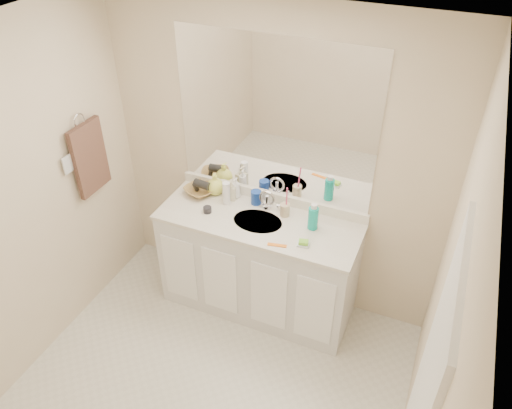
{
  "coord_description": "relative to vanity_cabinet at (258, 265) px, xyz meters",
  "views": [
    {
      "loc": [
        1.14,
        -1.67,
        3.11
      ],
      "look_at": [
        0.0,
        0.97,
        1.05
      ],
      "focal_mm": 35.0,
      "sensor_mm": 36.0,
      "label": 1
    }
  ],
  "objects": [
    {
      "name": "green_soap",
      "position": [
        0.4,
        -0.14,
        0.48
      ],
      "size": [
        0.07,
        0.06,
        0.02
      ],
      "primitive_type": "cube",
      "rotation": [
        0.0,
        0.0,
        0.23
      ],
      "color": "#84DC35",
      "rests_on": "soap_dish"
    },
    {
      "name": "ceiling",
      "position": [
        0.0,
        -1.02,
        1.97
      ],
      "size": [
        2.6,
        2.6,
        0.02
      ],
      "primitive_type": "cube",
      "color": "white",
      "rests_on": "wall_back"
    },
    {
      "name": "tan_cup",
      "position": [
        0.16,
        0.13,
        0.5
      ],
      "size": [
        0.08,
        0.08,
        0.1
      ],
      "primitive_type": "cylinder",
      "rotation": [
        0.0,
        0.0,
        0.07
      ],
      "color": "beige",
      "rests_on": "countertop"
    },
    {
      "name": "wall_right",
      "position": [
        1.3,
        -1.02,
        0.77
      ],
      "size": [
        0.02,
        2.6,
        2.4
      ],
      "primitive_type": "cube",
      "color": "beige",
      "rests_on": "floor"
    },
    {
      "name": "mirror",
      "position": [
        0.0,
        0.27,
        1.14
      ],
      "size": [
        1.48,
        0.01,
        1.2
      ],
      "primitive_type": "cube",
      "color": "white",
      "rests_on": "wall_back"
    },
    {
      "name": "toothbrush",
      "position": [
        0.17,
        0.13,
        0.6
      ],
      "size": [
        0.02,
        0.04,
        0.22
      ],
      "primitive_type": "cylinder",
      "rotation": [
        0.14,
        0.0,
        0.36
      ],
      "color": "#F13F76",
      "rests_on": "tan_cup"
    },
    {
      "name": "mouthwash_bottle",
      "position": [
        0.39,
        0.06,
        0.54
      ],
      "size": [
        0.09,
        0.09,
        0.17
      ],
      "primitive_type": "cylinder",
      "rotation": [
        0.0,
        0.0,
        0.22
      ],
      "color": "#0EAF9E",
      "rests_on": "countertop"
    },
    {
      "name": "vanity_cabinet",
      "position": [
        0.0,
        0.0,
        0.0
      ],
      "size": [
        1.5,
        0.55,
        0.85
      ],
      "primitive_type": "cube",
      "color": "silver",
      "rests_on": "floor"
    },
    {
      "name": "sink_basin",
      "position": [
        0.0,
        -0.02,
        0.44
      ],
      "size": [
        0.37,
        0.37,
        0.02
      ],
      "primitive_type": "cylinder",
      "color": "beige",
      "rests_on": "countertop"
    },
    {
      "name": "faucet",
      "position": [
        0.0,
        0.16,
        0.51
      ],
      "size": [
        0.02,
        0.02,
        0.11
      ],
      "primitive_type": "cylinder",
      "color": "silver",
      "rests_on": "countertop"
    },
    {
      "name": "switch_plate",
      "position": [
        -1.27,
        -0.45,
        0.88
      ],
      "size": [
        0.01,
        0.08,
        0.13
      ],
      "primitive_type": "cube",
      "color": "silver",
      "rests_on": "wall_left"
    },
    {
      "name": "wicker_basket",
      "position": [
        -0.56,
        0.13,
        0.48
      ],
      "size": [
        0.31,
        0.31,
        0.06
      ],
      "primitive_type": "imported",
      "rotation": [
        0.0,
        0.0,
        -0.4
      ],
      "color": "olive",
      "rests_on": "countertop"
    },
    {
      "name": "countertop",
      "position": [
        0.0,
        0.0,
        0.44
      ],
      "size": [
        1.52,
        0.57,
        0.03
      ],
      "primitive_type": "cube",
      "color": "silver",
      "rests_on": "vanity_cabinet"
    },
    {
      "name": "hand_towel",
      "position": [
        -1.25,
        -0.25,
        0.82
      ],
      "size": [
        0.04,
        0.32,
        0.55
      ],
      "primitive_type": "cube",
      "color": "#37241D",
      "rests_on": "towel_ring"
    },
    {
      "name": "backsplash",
      "position": [
        0.0,
        0.26,
        0.5
      ],
      "size": [
        1.52,
        0.03,
        0.08
      ],
      "primitive_type": "cube",
      "color": "white",
      "rests_on": "countertop"
    },
    {
      "name": "towel_ring",
      "position": [
        -1.27,
        -0.25,
        1.12
      ],
      "size": [
        0.01,
        0.11,
        0.11
      ],
      "primitive_type": "torus",
      "rotation": [
        0.0,
        1.57,
        0.0
      ],
      "color": "silver",
      "rests_on": "wall_left"
    },
    {
      "name": "soap_bottle_yellow",
      "position": [
        -0.45,
        0.18,
        0.54
      ],
      "size": [
        0.17,
        0.17,
        0.18
      ],
      "primitive_type": "imported",
      "rotation": [
        0.0,
        0.0,
        0.3
      ],
      "color": "#E6EF5D",
      "rests_on": "countertop"
    },
    {
      "name": "soap_bottle_white",
      "position": [
        -0.28,
        0.2,
        0.54
      ],
      "size": [
        0.07,
        0.07,
        0.17
      ],
      "primitive_type": "imported",
      "rotation": [
        0.0,
        0.0,
        -0.08
      ],
      "color": "white",
      "rests_on": "countertop"
    },
    {
      "name": "soap_dish",
      "position": [
        0.4,
        -0.14,
        0.46
      ],
      "size": [
        0.09,
        0.08,
        0.01
      ],
      "primitive_type": "cube",
      "rotation": [
        0.0,
        0.0,
        0.13
      ],
      "color": "silver",
      "rests_on": "countertop"
    },
    {
      "name": "hair_dryer",
      "position": [
        -0.54,
        0.13,
        0.54
      ],
      "size": [
        0.14,
        0.08,
        0.07
      ],
      "primitive_type": "cylinder",
      "rotation": [
        0.0,
        1.57,
        -0.11
      ],
      "color": "black",
      "rests_on": "wicker_basket"
    },
    {
      "name": "orange_comb",
      "position": [
        0.23,
        -0.22,
        0.46
      ],
      "size": [
        0.14,
        0.05,
        0.01
      ],
      "primitive_type": "cube",
      "rotation": [
        0.0,
        0.0,
        0.2
      ],
      "color": "orange",
      "rests_on": "countertop"
    },
    {
      "name": "soap_bottle_cream",
      "position": [
        -0.3,
        0.16,
        0.54
      ],
      "size": [
        0.09,
        0.09,
        0.17
      ],
      "primitive_type": "imported",
      "rotation": [
        0.0,
        0.0,
        0.23
      ],
      "color": "beige",
      "rests_on": "countertop"
    },
    {
      "name": "blue_mug",
      "position": [
        -0.1,
        0.18,
        0.51
      ],
      "size": [
        0.1,
        0.1,
        0.11
      ],
      "primitive_type": "cylinder",
      "rotation": [
        0.0,
        0.0,
        0.21
      ],
      "color": "#173B9E",
      "rests_on": "countertop"
    },
    {
      "name": "floor",
      "position": [
        0.0,
        -1.02,
        -0.42
      ],
      "size": [
        2.6,
        2.6,
        0.0
      ],
      "primitive_type": "cube",
      "color": "silver",
      "rests_on": "ground"
    },
    {
      "name": "dark_jar",
      "position": [
        -0.39,
        -0.07,
        0.48
      ],
      "size": [
        0.06,
        0.06,
        0.04
      ],
      "primitive_type": "cylinder",
      "rotation": [
        0.0,
        0.0,
        -0.01
      ],
      "color": "#242328",
      "rests_on": "countertop"
    },
    {
      "name": "wall_back",
      "position": [
        0.0,
        0.28,
        0.77
      ],
      "size": [
        2.6,
        0.02,
        2.4
      ],
      "primitive_type": "cube",
      "color": "beige",
      "rests_on": "floor"
    },
    {
      "name": "wall_left",
      "position": [
        -1.3,
        -1.02,
        0.77
      ],
      "size": [
        0.02,
        2.6,
        2.4
      ],
      "primitive_type": "cube",
      "color": "beige",
      "rests_on": "floor"
    },
    {
      "name": "extra_white_bottle",
      "position": [
        -0.31,
        0.1,
        0.55
      ],
      "size": [
        0.07,
        0.07,
        0.18
      ],
      "primitive_type": "cylinder",
      "rotation": [
        0.0,
        0.0,
        -0.16
      ],
      "color": "white",
      "rests_on": "countertop"
    }
  ]
}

